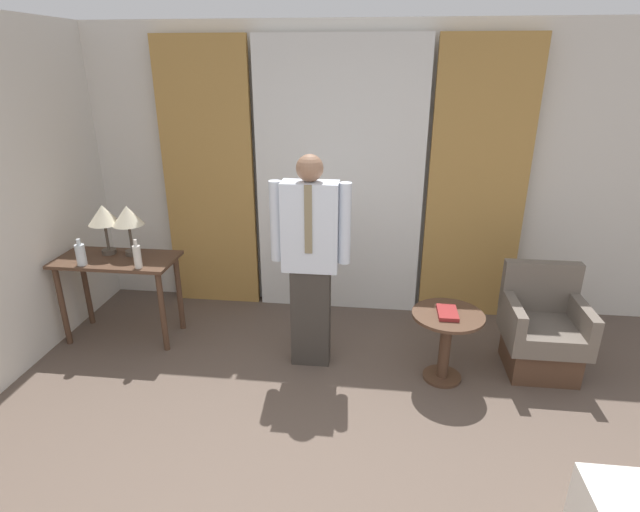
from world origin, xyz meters
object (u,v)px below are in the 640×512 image
Objects in this scene: table_lamp_right at (128,218)px; bottle_by_lamp at (81,254)px; table_lamp_left at (103,217)px; book at (447,313)px; armchair at (542,333)px; desk at (118,273)px; person at (310,256)px; side_table at (446,335)px; bottle_near_edge at (137,256)px.

table_lamp_right reaches higher than bottle_by_lamp.
table_lamp_left is 0.38m from bottle_by_lamp.
table_lamp_left is at bearing 171.25° from book.
bottle_by_lamp reaches higher than armchair.
table_lamp_left is at bearing 71.54° from bottle_by_lamp.
table_lamp_right is 1.86× the size of book.
person reaches higher than desk.
person is 3.02× the size of side_table.
person is (1.93, -0.04, 0.09)m from bottle_by_lamp.
table_lamp_left reaches higher than bottle_by_lamp.
table_lamp_left reaches higher than book.
bottle_by_lamp is 0.95× the size of book.
desk is at bearing 173.17° from side_table.
person reaches higher than bottle_near_edge.
person is at bearing -176.41° from armchair.
armchair is at bearing 1.50° from bottle_near_edge.
bottle_near_edge is 1.44m from person.
armchair is at bearing 16.97° from side_table.
bottle_by_lamp is at bearing 176.70° from book.
side_table is (-0.78, -0.24, 0.06)m from armchair.
desk is at bearing 173.01° from person.
table_lamp_left is 0.26× the size of person.
table_lamp_left reaches higher than side_table.
table_lamp_left is (-0.11, 0.10, 0.48)m from desk.
person is at bearing -1.21° from bottle_near_edge.
bottle_near_edge is 1.02× the size of book.
bottle_by_lamp is 3.00m from book.
table_lamp_right is 2.76m from book.
bottle_by_lamp is 0.40× the size of side_table.
desk is 1.21× the size of armchair.
table_lamp_left is at bearing 170.47° from person.
table_lamp_left is 0.77× the size of side_table.
desk is at bearing -138.47° from table_lamp_right.
book is (2.49, -0.17, -0.28)m from bottle_near_edge.
table_lamp_left is at bearing 177.01° from armchair.
bottle_near_edge is (0.30, -0.18, 0.24)m from desk.
table_lamp_right reaches higher than book.
table_lamp_left is 1.86× the size of book.
table_lamp_right is 2.81m from side_table.
bottle_by_lamp is 0.27× the size of armchair.
bottle_by_lamp reaches higher than side_table.
bottle_near_edge is at bearing 176.17° from book.
bottle_near_edge is 0.50m from bottle_by_lamp.
side_table is (2.50, -0.15, -0.48)m from bottle_near_edge.
table_lamp_left is at bearing 145.49° from bottle_near_edge.
table_lamp_left reaches higher than armchair.
side_table is 0.20m from book.
book is (2.68, -0.45, -0.52)m from table_lamp_right.
table_lamp_right is (0.11, 0.10, 0.48)m from desk.
person is 2.03× the size of armchair.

